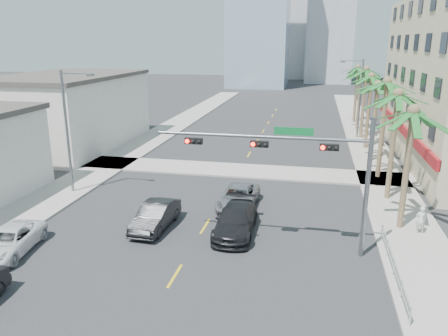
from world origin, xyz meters
name	(u,v)px	position (x,y,z in m)	size (l,w,h in m)	color
ground	(144,327)	(0.00, 0.00, 0.00)	(260.00, 260.00, 0.00)	#262628
sidewalk_right	(387,187)	(12.00, 20.00, 0.07)	(4.00, 120.00, 0.15)	gray
sidewalk_left	(101,169)	(-12.00, 20.00, 0.07)	(4.00, 120.00, 0.15)	gray
sidewalk_cross	(239,170)	(0.00, 22.00, 0.07)	(80.00, 4.00, 0.15)	gray
building_left_far	(68,112)	(-19.50, 28.00, 3.60)	(11.00, 18.00, 7.20)	beige
tower_far_center	(289,5)	(-3.00, 125.00, 21.00)	(16.00, 16.00, 42.00)	#ADADB2
traffic_signal_mast	(304,161)	(5.78, 7.95, 5.06)	(11.12, 0.54, 7.20)	slate
palm_tree_0	(413,113)	(11.60, 12.00, 7.08)	(4.80, 4.80, 7.80)	brown
palm_tree_1	(398,95)	(11.60, 17.20, 7.43)	(4.80, 4.80, 8.16)	brown
palm_tree_2	(387,83)	(11.60, 22.40, 7.78)	(4.80, 4.80, 8.52)	brown
palm_tree_3	(378,86)	(11.60, 27.60, 7.08)	(4.80, 4.80, 7.80)	brown
palm_tree_4	(371,77)	(11.60, 32.80, 7.43)	(4.80, 4.80, 8.16)	brown
palm_tree_5	(366,70)	(11.60, 38.00, 7.78)	(4.80, 4.80, 8.52)	brown
palm_tree_6	(361,73)	(11.60, 43.20, 7.08)	(4.80, 4.80, 7.80)	brown
palm_tree_7	(358,68)	(11.60, 48.40, 7.43)	(4.80, 4.80, 8.16)	brown
streetlight_left	(69,126)	(-11.00, 14.00, 5.06)	(2.55, 0.25, 9.00)	slate
streetlight_right	(359,95)	(11.00, 38.00, 5.06)	(2.55, 0.25, 9.00)	slate
guardrail	(394,265)	(10.30, 6.00, 0.67)	(0.08, 8.08, 1.00)	silver
car_parked_far	(8,241)	(-9.40, 4.49, 0.68)	(2.26, 4.91, 1.36)	white
car_lane_left	(156,216)	(-2.87, 9.20, 0.77)	(1.64, 4.70, 1.55)	black
car_lane_center	(238,197)	(1.44, 13.59, 0.71)	(2.37, 5.14, 1.43)	#A4A4A8
car_lane_right	(236,220)	(2.00, 9.47, 0.79)	(2.21, 5.43, 1.58)	black
pedestrian	(421,220)	(12.58, 11.35, 0.97)	(0.60, 0.39, 1.64)	silver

